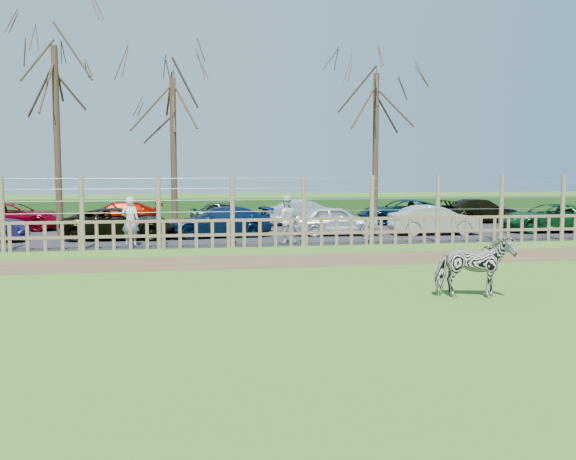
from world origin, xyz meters
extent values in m
plane|color=#659D2C|center=(0.00, 0.00, 0.00)|extent=(120.00, 120.00, 0.00)
cube|color=brown|center=(0.00, 4.50, 0.01)|extent=(34.00, 2.80, 0.01)
cube|color=#232326|center=(0.00, 14.50, 0.02)|extent=(44.00, 13.00, 0.04)
cube|color=#1E4716|center=(0.00, 21.50, 0.55)|extent=(46.00, 2.00, 1.10)
cube|color=brown|center=(0.00, 8.00, 0.45)|extent=(30.00, 0.06, 0.10)
cube|color=brown|center=(0.00, 8.00, 0.95)|extent=(30.00, 0.06, 0.10)
cylinder|color=brown|center=(-7.50, 8.00, 1.25)|extent=(0.16, 0.16, 2.50)
cylinder|color=brown|center=(-5.00, 8.00, 1.25)|extent=(0.16, 0.16, 2.50)
cylinder|color=brown|center=(-2.50, 8.00, 1.25)|extent=(0.16, 0.16, 2.50)
cylinder|color=brown|center=(0.00, 8.00, 1.25)|extent=(0.16, 0.16, 2.50)
cylinder|color=brown|center=(2.50, 8.00, 1.25)|extent=(0.16, 0.16, 2.50)
cylinder|color=brown|center=(5.00, 8.00, 1.25)|extent=(0.16, 0.16, 2.50)
cylinder|color=brown|center=(7.50, 8.00, 1.25)|extent=(0.16, 0.16, 2.50)
cylinder|color=brown|center=(10.00, 8.00, 1.25)|extent=(0.16, 0.16, 2.50)
cylinder|color=brown|center=(12.50, 8.00, 1.25)|extent=(0.16, 0.16, 2.50)
cylinder|color=gray|center=(0.00, 8.00, 1.25)|extent=(30.00, 0.02, 0.02)
cylinder|color=gray|center=(0.00, 8.00, 1.65)|extent=(30.00, 0.02, 0.02)
cylinder|color=gray|center=(0.00, 8.00, 2.05)|extent=(30.00, 0.02, 0.02)
cylinder|color=gray|center=(0.00, 8.00, 2.40)|extent=(30.00, 0.02, 0.02)
cylinder|color=#3D2B1E|center=(-6.50, 12.50, 3.75)|extent=(0.26, 0.26, 7.50)
cylinder|color=#3D2B1E|center=(-2.00, 13.50, 3.25)|extent=(0.26, 0.26, 6.50)
cylinder|color=#3D2B1E|center=(7.00, 14.00, 3.50)|extent=(0.26, 0.26, 7.00)
imported|color=gray|center=(4.24, -1.66, 0.67)|extent=(1.68, 1.00, 1.33)
imported|color=silver|center=(-3.50, 8.74, 0.90)|extent=(0.71, 0.55, 1.72)
imported|color=silver|center=(1.96, 8.56, 0.90)|extent=(0.86, 0.68, 1.72)
sphere|color=black|center=(6.68, 4.15, 0.11)|extent=(0.22, 0.22, 0.22)
sphere|color=black|center=(6.81, 4.15, 0.18)|extent=(0.11, 0.11, 0.11)
imported|color=black|center=(-4.04, 11.07, 0.64)|extent=(4.42, 2.23, 1.20)
imported|color=#0B2048|center=(-0.25, 11.26, 0.64)|extent=(4.32, 2.21, 1.20)
imported|color=silver|center=(4.48, 11.14, 0.64)|extent=(3.66, 1.80, 1.20)
imported|color=beige|center=(8.52, 10.71, 0.64)|extent=(3.68, 1.39, 1.20)
imported|color=#0D4D21|center=(13.86, 11.01, 0.64)|extent=(4.49, 2.39, 1.20)
imported|color=maroon|center=(-8.96, 15.65, 0.64)|extent=(4.47, 2.34, 1.20)
imported|color=#8F1000|center=(-4.63, 15.92, 0.64)|extent=(4.27, 2.05, 1.20)
imported|color=#243F28|center=(0.44, 16.05, 0.64)|extent=(3.68, 1.86, 1.20)
imported|color=#ABB1B8|center=(4.26, 16.07, 0.64)|extent=(3.69, 1.41, 1.20)
imported|color=#09253C|center=(8.97, 15.94, 0.64)|extent=(4.44, 2.28, 1.20)
imported|color=black|center=(13.18, 16.04, 0.64)|extent=(4.31, 2.18, 1.20)
camera|label=1|loc=(-1.86, -14.09, 2.67)|focal=40.00mm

